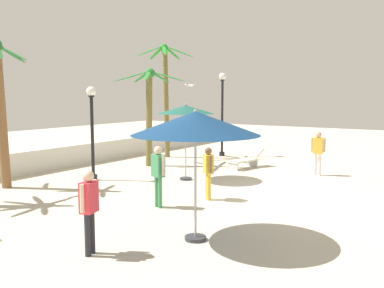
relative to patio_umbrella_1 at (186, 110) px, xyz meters
name	(u,v)px	position (x,y,z in m)	size (l,w,h in m)	color
ground_plane	(284,195)	(-0.34, -3.93, -2.57)	(56.00, 56.00, 0.00)	beige
boundary_wall	(70,156)	(-0.34, 5.89, -2.10)	(25.20, 0.30, 0.92)	silver
patio_umbrella_1	(186,110)	(0.00, 0.00, 0.00)	(2.08, 2.08, 2.81)	#333338
patio_umbrella_2	(196,124)	(-5.36, -3.82, -0.04)	(2.75, 2.75, 2.83)	#333338
palm_tree_1	(149,103)	(1.79, 3.11, 0.19)	(2.97, 2.99, 4.30)	brown
palm_tree_2	(166,87)	(4.20, 3.99, 0.95)	(2.78, 2.76, 5.61)	brown
lamp_post_1	(222,105)	(6.17, 1.87, 0.04)	(0.37, 0.37, 4.24)	black
lamp_post_2	(92,124)	(-1.90, 2.83, -0.48)	(0.35, 0.35, 3.44)	black
lounge_chair_0	(246,159)	(3.54, -0.78, -2.17)	(1.94, 0.96, 0.83)	#B7B7BC
guest_0	(89,204)	(-7.21, -2.54, -1.54)	(0.54, 0.33, 1.69)	#26262D
guest_1	(158,170)	(-3.65, -1.51, -1.51)	(0.34, 0.54, 1.73)	#3F8C59
guest_2	(208,168)	(-2.14, -2.23, -1.61)	(0.42, 0.43, 1.59)	gold
guest_3	(318,149)	(3.50, -3.85, -1.52)	(0.30, 0.55, 1.72)	silver
seagull_0	(190,85)	(3.58, 2.17, 1.01)	(0.88, 1.05, 0.15)	white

